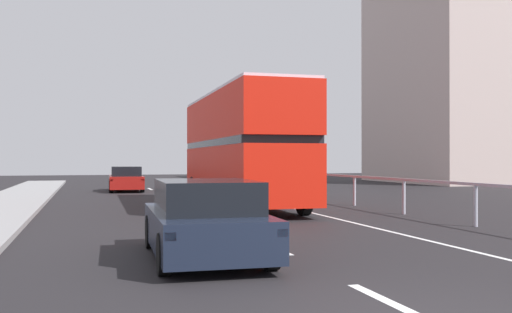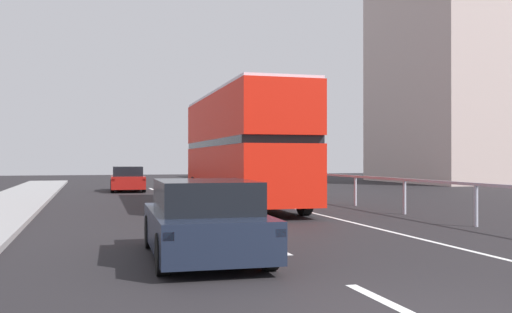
% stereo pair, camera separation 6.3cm
% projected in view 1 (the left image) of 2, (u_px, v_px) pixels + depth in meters
% --- Properties ---
extents(lane_paint_markings, '(3.61, 46.00, 0.01)m').
position_uv_depth(lane_paint_markings, '(315.00, 226.00, 14.94)').
color(lane_paint_markings, silver).
rests_on(lane_paint_markings, ground).
extents(bridge_side_railing, '(0.10, 42.00, 1.13)m').
position_uv_depth(bridge_side_railing, '(436.00, 188.00, 16.50)').
color(bridge_side_railing, '#A9A9B9').
rests_on(bridge_side_railing, ground).
extents(distant_building_block, '(17.45, 12.39, 19.07)m').
position_uv_depth(distant_building_block, '(497.00, 59.00, 44.60)').
color(distant_building_block, '#BFA9A3').
rests_on(distant_building_block, ground).
extents(double_decker_bus_red, '(2.66, 10.31, 4.14)m').
position_uv_depth(double_decker_bus_red, '(241.00, 146.00, 20.96)').
color(double_decker_bus_red, red).
rests_on(double_decker_bus_red, ground).
extents(hatchback_car_near, '(1.98, 4.22, 1.38)m').
position_uv_depth(hatchback_car_near, '(205.00, 221.00, 10.09)').
color(hatchback_car_near, '#181F31').
rests_on(hatchback_car_near, ground).
extents(sedan_car_ahead, '(1.89, 4.31, 1.34)m').
position_uv_depth(sedan_car_ahead, '(126.00, 179.00, 31.18)').
color(sedan_car_ahead, maroon).
rests_on(sedan_car_ahead, ground).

